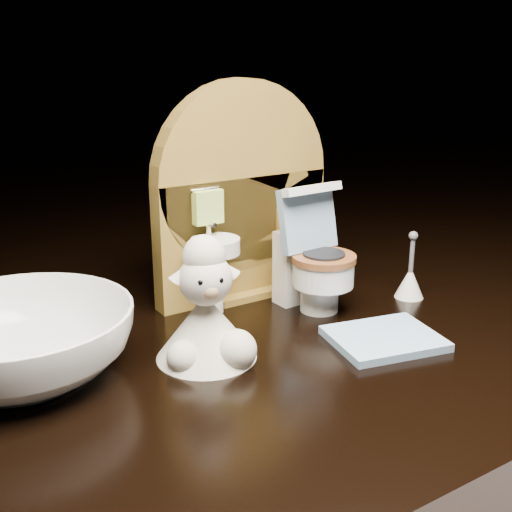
{
  "coord_description": "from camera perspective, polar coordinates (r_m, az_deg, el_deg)",
  "views": [
    {
      "loc": [
        -0.22,
        -0.3,
        0.17
      ],
      "look_at": [
        -0.02,
        0.01,
        0.05
      ],
      "focal_mm": 45.0,
      "sensor_mm": 36.0,
      "label": 1
    }
  ],
  "objects": [
    {
      "name": "backdrop_panel",
      "position": [
        0.44,
        -1.29,
        4.55
      ],
      "size": [
        0.13,
        0.05,
        0.15
      ],
      "color": "olive",
      "rests_on": "ground"
    },
    {
      "name": "bath_mat",
      "position": [
        0.4,
        11.33,
        -7.21
      ],
      "size": [
        0.07,
        0.06,
        0.0
      ],
      "primitive_type": "cube",
      "rotation": [
        0.0,
        0.0,
        -0.22
      ],
      "color": "#7FA2C1",
      "rests_on": "ground"
    },
    {
      "name": "plush_lamb",
      "position": [
        0.36,
        -4.39,
        -5.39
      ],
      "size": [
        0.06,
        0.06,
        0.07
      ],
      "rotation": [
        0.0,
        0.0,
        -0.27
      ],
      "color": "beige",
      "rests_on": "ground"
    },
    {
      "name": "toilet_brush",
      "position": [
        0.47,
        13.52,
        -2.1
      ],
      "size": [
        0.02,
        0.02,
        0.05
      ],
      "color": "white",
      "rests_on": "ground"
    },
    {
      "name": "ceramic_bowl",
      "position": [
        0.37,
        -20.21,
        -7.29
      ],
      "size": [
        0.15,
        0.15,
        0.04
      ],
      "primitive_type": "imported",
      "rotation": [
        0.0,
        0.0,
        0.35
      ],
      "color": "white",
      "rests_on": "ground"
    },
    {
      "name": "toy_toilet",
      "position": [
        0.43,
        5.06,
        -0.67
      ],
      "size": [
        0.05,
        0.06,
        0.09
      ],
      "rotation": [
        0.0,
        0.0,
        0.05
      ],
      "color": "white",
      "rests_on": "ground"
    }
  ]
}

